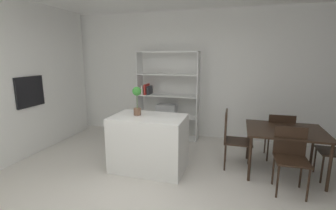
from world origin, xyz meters
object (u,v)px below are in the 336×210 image
(open_bookshelf, at_px, (166,100))
(dining_table, at_px, (285,134))
(built_in_oven, at_px, (30,92))
(dining_chair_far, at_px, (280,132))
(dining_chair_island_side, at_px, (232,135))
(potted_plant_on_island, at_px, (137,99))
(kitchen_island, at_px, (149,143))
(dining_chair_near, at_px, (291,153))

(open_bookshelf, xyz_separation_m, dining_table, (2.32, -1.15, -0.20))
(built_in_oven, relative_size, dining_table, 0.52)
(dining_chair_far, bearing_deg, built_in_oven, 10.83)
(dining_chair_far, xyz_separation_m, dining_chair_island_side, (-0.81, -0.50, 0.04))
(dining_table, distance_m, dining_chair_far, 0.52)
(built_in_oven, relative_size, dining_chair_far, 0.69)
(potted_plant_on_island, bearing_deg, kitchen_island, -9.08)
(open_bookshelf, height_order, dining_chair_island_side, open_bookshelf)
(built_in_oven, height_order, dining_table, built_in_oven)
(kitchen_island, xyz_separation_m, open_bookshelf, (-0.20, 1.61, 0.41))
(kitchen_island, relative_size, dining_table, 1.02)
(open_bookshelf, bearing_deg, dining_chair_near, -35.54)
(kitchen_island, bearing_deg, dining_chair_far, 24.39)
(dining_chair_near, relative_size, dining_chair_island_side, 0.92)
(open_bookshelf, height_order, dining_table, open_bookshelf)
(built_in_oven, xyz_separation_m, dining_table, (4.44, 0.49, -0.55))
(kitchen_island, distance_m, dining_chair_far, 2.33)
(dining_table, xyz_separation_m, dining_chair_far, (0.00, 0.50, -0.14))
(built_in_oven, bearing_deg, open_bookshelf, 37.79)
(potted_plant_on_island, bearing_deg, dining_table, 10.39)
(dining_chair_near, bearing_deg, kitchen_island, 177.29)
(potted_plant_on_island, xyz_separation_m, dining_table, (2.32, 0.43, -0.51))
(dining_chair_near, height_order, dining_chair_island_side, dining_chair_island_side)
(potted_plant_on_island, distance_m, dining_chair_near, 2.41)
(dining_table, bearing_deg, built_in_oven, -173.68)
(kitchen_island, height_order, dining_chair_near, kitchen_island)
(built_in_oven, bearing_deg, potted_plant_on_island, 1.78)
(kitchen_island, bearing_deg, potted_plant_on_island, 170.92)
(built_in_oven, height_order, open_bookshelf, open_bookshelf)
(dining_table, bearing_deg, kitchen_island, -167.75)
(dining_table, relative_size, dining_chair_far, 1.34)
(dining_chair_near, xyz_separation_m, dining_chair_island_side, (-0.80, 0.50, 0.02))
(dining_table, bearing_deg, dining_chair_near, -90.28)
(kitchen_island, relative_size, dining_chair_island_side, 1.22)
(kitchen_island, relative_size, dining_chair_near, 1.32)
(dining_table, xyz_separation_m, dining_chair_near, (-0.00, -0.50, -0.12))
(open_bookshelf, bearing_deg, kitchen_island, -82.79)
(kitchen_island, bearing_deg, dining_table, 12.25)
(dining_table, bearing_deg, open_bookshelf, 153.55)
(dining_chair_near, distance_m, dining_chair_island_side, 0.95)
(dining_chair_near, height_order, dining_chair_far, dining_chair_near)
(dining_chair_island_side, bearing_deg, dining_chair_far, -59.25)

